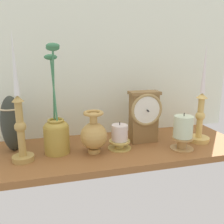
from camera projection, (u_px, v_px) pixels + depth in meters
The scene contains 10 objects.
ground_plane at pixel (118, 149), 94.00cm from camera, with size 100.00×36.00×2.40cm, color brown.
back_wall at pixel (106, 60), 103.32cm from camera, with size 120.00×2.00×65.00cm, color white.
mantel_clock at pixel (144, 115), 96.39cm from camera, with size 12.97×9.00×20.81cm.
candlestick_tall_left at pixel (20, 122), 78.01cm from camera, with size 7.22×7.22×42.67cm.
candlestick_tall_center at pixel (200, 114), 96.61cm from camera, with size 8.84×8.84×39.38cm.
brass_vase_bulbous at pixel (94, 134), 86.24cm from camera, with size 9.76×9.76×15.55cm.
brass_vase_jar at pixel (56, 130), 85.74cm from camera, with size 9.11×9.11×38.76cm.
pillar_candle_front at pixel (183, 131), 89.89cm from camera, with size 8.77×8.77×14.03cm.
pillar_candle_near_clock at pixel (120, 137), 90.81cm from camera, with size 8.99×8.99×10.53cm.
tall_ceramic_vase at pixel (12, 123), 87.34cm from camera, with size 7.87×7.87×20.78cm.
Camera 1 is at (-24.98, -84.21, 35.42)cm, focal length 38.38 mm.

